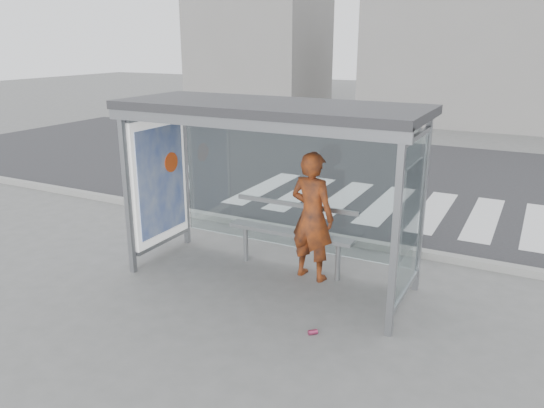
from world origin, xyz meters
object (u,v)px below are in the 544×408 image
at_px(person, 312,216).
at_px(soda_can, 313,332).
at_px(bench, 291,232).
at_px(bus_shelter, 248,146).

height_order(person, soda_can, person).
xyz_separation_m(bench, soda_can, (1.07, -1.60, -0.58)).
bearing_deg(person, bus_shelter, 30.42).
bearing_deg(soda_can, bench, 123.61).
xyz_separation_m(person, soda_can, (0.68, -1.50, -0.93)).
distance_m(bus_shelter, person, 1.38).
bearing_deg(bus_shelter, soda_can, -37.03).
relative_size(bus_shelter, bench, 2.11).
distance_m(person, soda_can, 1.89).
relative_size(bus_shelter, soda_can, 37.59).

